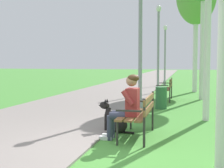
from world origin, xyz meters
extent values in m
plane|color=#478E38|center=(0.00, 0.00, 0.00)|extent=(120.00, 120.00, 0.00)
cube|color=gray|center=(-2.22, 24.00, 0.02)|extent=(3.95, 60.00, 0.04)
cube|color=brown|center=(0.18, 1.11, 0.45)|extent=(0.14, 1.50, 0.04)
cube|color=brown|center=(0.35, 1.11, 0.45)|extent=(0.14, 1.50, 0.04)
cube|color=brown|center=(0.53, 1.11, 0.45)|extent=(0.14, 1.50, 0.04)
cube|color=brown|center=(0.63, 1.11, 0.59)|extent=(0.04, 1.50, 0.11)
cube|color=brown|center=(0.63, 1.11, 0.77)|extent=(0.04, 1.50, 0.11)
cylinder|color=#2D2B28|center=(0.15, 1.80, 0.23)|extent=(0.04, 0.04, 0.45)
cylinder|color=#2D2B28|center=(0.63, 1.80, 0.43)|extent=(0.04, 0.04, 0.85)
cube|color=#2D2B28|center=(0.35, 1.80, 0.63)|extent=(0.45, 0.04, 0.03)
cylinder|color=#2D2B28|center=(0.15, 0.42, 0.23)|extent=(0.04, 0.04, 0.45)
cylinder|color=#2D2B28|center=(0.63, 0.42, 0.43)|extent=(0.04, 0.04, 0.85)
cube|color=#2D2B28|center=(0.35, 0.42, 0.63)|extent=(0.45, 0.04, 0.03)
cube|color=brown|center=(0.30, 7.23, 0.45)|extent=(0.14, 1.50, 0.04)
cube|color=brown|center=(0.47, 7.23, 0.45)|extent=(0.14, 1.50, 0.04)
cube|color=brown|center=(0.65, 7.23, 0.45)|extent=(0.14, 1.50, 0.04)
cube|color=brown|center=(0.75, 7.23, 0.59)|extent=(0.04, 1.50, 0.11)
cube|color=brown|center=(0.75, 7.23, 0.77)|extent=(0.04, 1.50, 0.11)
cylinder|color=#2D2B28|center=(0.27, 7.92, 0.23)|extent=(0.04, 0.04, 0.45)
cylinder|color=#2D2B28|center=(0.75, 7.92, 0.43)|extent=(0.04, 0.04, 0.85)
cube|color=#2D2B28|center=(0.47, 7.92, 0.63)|extent=(0.45, 0.04, 0.03)
cylinder|color=#2D2B28|center=(0.27, 6.54, 0.23)|extent=(0.04, 0.04, 0.45)
cylinder|color=#2D2B28|center=(0.75, 6.54, 0.43)|extent=(0.04, 0.04, 0.85)
cube|color=#2D2B28|center=(0.47, 6.54, 0.63)|extent=(0.45, 0.04, 0.03)
cylinder|color=#33384C|center=(0.14, 0.96, 0.47)|extent=(0.42, 0.14, 0.14)
cylinder|color=#33384C|center=(-0.07, 0.96, 0.24)|extent=(0.11, 0.11, 0.47)
cube|color=silver|center=(-0.15, 0.96, 0.04)|extent=(0.24, 0.09, 0.07)
cylinder|color=#33384C|center=(0.14, 0.76, 0.47)|extent=(0.42, 0.14, 0.14)
cylinder|color=#33384C|center=(-0.07, 0.76, 0.24)|extent=(0.11, 0.11, 0.47)
cube|color=silver|center=(-0.15, 0.76, 0.04)|extent=(0.24, 0.09, 0.07)
cube|color=maroon|center=(0.35, 0.86, 0.73)|extent=(0.22, 0.36, 0.52)
cylinder|color=maroon|center=(0.29, 1.06, 0.83)|extent=(0.25, 0.09, 0.30)
cylinder|color=maroon|center=(0.29, 0.66, 0.83)|extent=(0.25, 0.09, 0.30)
sphere|color=#A37556|center=(0.33, 0.86, 1.13)|extent=(0.21, 0.21, 0.21)
ellipsoid|color=#472D19|center=(0.36, 0.86, 1.18)|extent=(0.22, 0.23, 0.14)
ellipsoid|color=black|center=(-0.03, 1.41, 0.16)|extent=(0.41, 0.35, 0.32)
ellipsoid|color=black|center=(-0.18, 1.44, 0.29)|extent=(0.53, 0.32, 0.48)
ellipsoid|color=black|center=(-0.13, 1.43, 0.32)|extent=(0.39, 0.26, 0.27)
cylinder|color=black|center=(-0.29, 1.53, 0.19)|extent=(0.06, 0.06, 0.38)
cylinder|color=black|center=(-0.31, 1.41, 0.19)|extent=(0.06, 0.06, 0.38)
cylinder|color=black|center=(-0.28, 1.46, 0.43)|extent=(0.14, 0.19, 0.19)
ellipsoid|color=black|center=(-0.36, 1.48, 0.56)|extent=(0.24, 0.18, 0.16)
cone|color=black|center=(-0.46, 1.50, 0.55)|extent=(0.12, 0.11, 0.09)
cone|color=black|center=(-0.31, 1.52, 0.66)|extent=(0.06, 0.06, 0.09)
cone|color=black|center=(-0.33, 1.43, 0.66)|extent=(0.06, 0.06, 0.09)
cylinder|color=black|center=(0.17, 1.37, 0.03)|extent=(0.28, 0.10, 0.04)
cylinder|color=gray|center=(0.03, 3.98, 0.15)|extent=(0.20, 0.20, 0.30)
cylinder|color=gray|center=(0.03, 3.98, 1.79)|extent=(0.11, 0.11, 3.58)
cylinder|color=gray|center=(0.01, 10.00, 0.15)|extent=(0.20, 0.20, 0.30)
cylinder|color=gray|center=(0.01, 10.00, 1.94)|extent=(0.11, 0.11, 3.89)
ellipsoid|color=silver|center=(0.01, 10.00, 4.01)|extent=(0.24, 0.24, 0.32)
cylinder|color=gray|center=(-0.01, 14.99, 0.15)|extent=(0.20, 0.20, 0.30)
cylinder|color=gray|center=(-0.01, 14.99, 1.77)|extent=(0.11, 0.11, 3.55)
ellipsoid|color=silver|center=(-0.01, 14.99, 3.67)|extent=(0.24, 0.24, 0.32)
cylinder|color=silver|center=(1.83, 3.27, 2.26)|extent=(0.16, 0.16, 4.53)
cylinder|color=silver|center=(1.91, 7.82, 2.14)|extent=(0.16, 0.16, 4.28)
cylinder|color=silver|center=(1.74, 11.05, 1.96)|extent=(0.23, 0.23, 3.91)
cylinder|color=#2D6638|center=(0.56, 4.98, 0.35)|extent=(0.36, 0.36, 0.70)
camera|label=1|loc=(1.32, -4.82, 1.47)|focal=49.42mm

